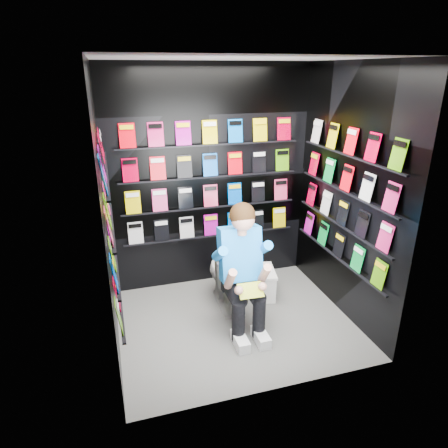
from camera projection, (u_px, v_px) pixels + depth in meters
name	position (u px, v px, depth m)	size (l,w,h in m)	color
floor	(235.00, 322.00, 4.25)	(2.40, 2.40, 0.00)	#5C5C5A
ceiling	(238.00, 58.00, 3.30)	(2.40, 2.40, 0.00)	white
wall_back	(210.00, 180.00, 4.67)	(2.40, 0.04, 2.60)	black
wall_front	(280.00, 249.00, 2.88)	(2.40, 0.04, 2.60)	black
wall_left	(105.00, 219.00, 3.45)	(0.04, 2.00, 2.60)	black
wall_right	(347.00, 196.00, 4.09)	(0.04, 2.00, 2.60)	black
comics_back	(210.00, 180.00, 4.64)	(2.10, 0.06, 1.37)	#CB1E66
comics_left	(109.00, 218.00, 3.46)	(0.06, 1.70, 1.37)	#CB1E66
comics_right	(345.00, 196.00, 4.08)	(0.06, 1.70, 1.37)	#CB1E66
toilet	(228.00, 275.00, 4.46)	(0.42, 0.75, 0.73)	white
longbox	(264.00, 284.00, 4.71)	(0.22, 0.40, 0.30)	white
longbox_lid	(264.00, 271.00, 4.65)	(0.24, 0.42, 0.03)	white
reader	(239.00, 254.00, 3.97)	(0.56, 0.81, 1.49)	#1D7FE7
held_comic	(251.00, 290.00, 3.74)	(0.24, 0.01, 0.16)	green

